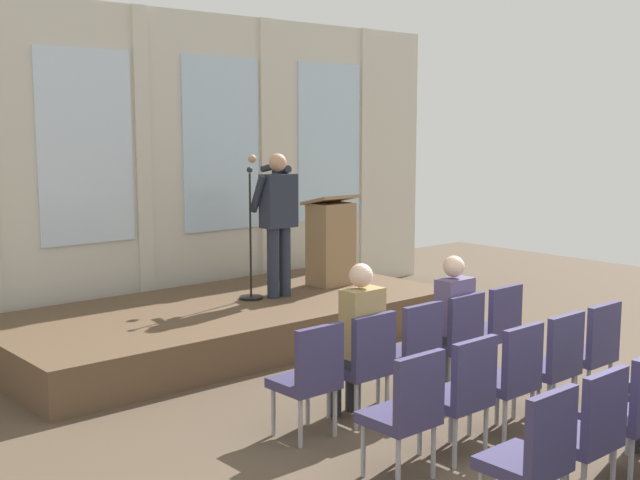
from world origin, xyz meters
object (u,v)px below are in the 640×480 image
(chair_r0_c4, at_px, (495,326))
(audience_r0_c3, at_px, (450,315))
(speaker, at_px, (278,214))
(mic_stand, at_px, (251,271))
(chair_r0_c3, at_px, (456,336))
(chair_r1_c1, at_px, (462,390))
(chair_r0_c0, at_px, (310,374))
(chair_r1_c0, at_px, (407,408))
(chair_r1_c2, at_px, (510,374))
(chair_r0_c1, at_px, (364,360))
(chair_r0_c2, at_px, (413,347))
(chair_r2_c0, at_px, (534,452))
(chair_r2_c2, at_px, (634,408))
(chair_r1_c3, at_px, (553,360))
(chair_r2_c1, at_px, (588,428))
(chair_r1_c4, at_px, (591,347))
(audience_r0_c1, at_px, (358,333))
(lectern, at_px, (331,242))

(chair_r0_c4, bearing_deg, audience_r0_c3, 172.02)
(speaker, relative_size, mic_stand, 1.10)
(chair_r0_c3, distance_m, chair_r1_c1, 1.58)
(chair_r0_c0, height_order, chair_r1_c0, same)
(audience_r0_c3, xyz_separation_m, chair_r1_c2, (-0.59, -1.12, -0.18))
(chair_r0_c1, height_order, chair_r0_c2, same)
(chair_r2_c0, height_order, chair_r2_c2, same)
(chair_r0_c1, bearing_deg, chair_r2_c2, -74.03)
(chair_r2_c0, bearing_deg, chair_r0_c0, 90.00)
(mic_stand, bearing_deg, chair_r1_c1, -103.69)
(chair_r1_c3, bearing_deg, chair_r2_c1, -138.87)
(speaker, xyz_separation_m, chair_r2_c1, (-1.28, -4.87, -0.90))
(chair_r1_c2, bearing_deg, speaker, 79.92)
(chair_r1_c4, bearing_deg, chair_r2_c2, -138.87)
(speaker, distance_m, chair_r1_c1, 4.14)
(chair_r0_c0, height_order, chair_r0_c3, same)
(chair_r1_c2, bearing_deg, chair_r2_c1, -119.79)
(chair_r0_c0, distance_m, chair_r0_c2, 1.19)
(chair_r1_c1, bearing_deg, chair_r2_c2, -60.21)
(audience_r0_c1, distance_m, chair_r1_c2, 1.28)
(chair_r2_c2, bearing_deg, chair_r0_c1, 105.97)
(chair_r0_c0, bearing_deg, chair_r2_c1, -74.03)
(mic_stand, bearing_deg, chair_r1_c3, -86.69)
(speaker, xyz_separation_m, chair_r0_c1, (-1.28, -2.79, -0.90))
(chair_r1_c3, bearing_deg, speaker, 88.71)
(speaker, height_order, chair_r1_c2, speaker)
(chair_r1_c4, distance_m, chair_r2_c0, 2.59)
(chair_r0_c1, relative_size, chair_r1_c1, 1.00)
(speaker, relative_size, chair_r0_c0, 1.81)
(chair_r0_c2, bearing_deg, chair_r1_c0, -138.87)
(chair_r0_c1, height_order, audience_r0_c1, audience_r0_c1)
(audience_r0_c1, distance_m, chair_r1_c4, 2.12)
(lectern, bearing_deg, chair_r1_c1, -119.52)
(lectern, bearing_deg, chair_r0_c3, -109.95)
(chair_r0_c0, xyz_separation_m, chair_r2_c2, (1.19, -2.08, 0.00))
(chair_r0_c0, relative_size, chair_r1_c3, 1.00)
(chair_r0_c1, distance_m, chair_r2_c2, 2.16)
(audience_r0_c3, bearing_deg, chair_r0_c2, -172.02)
(chair_r1_c0, distance_m, chair_r1_c2, 1.19)
(speaker, height_order, chair_r1_c0, speaker)
(audience_r0_c1, distance_m, chair_r2_c1, 2.17)
(mic_stand, relative_size, chair_r0_c4, 1.65)
(lectern, distance_m, chair_r1_c4, 4.05)
(speaker, bearing_deg, chair_r1_c1, -108.41)
(speaker, bearing_deg, lectern, 9.32)
(chair_r0_c0, height_order, chair_r2_c1, same)
(chair_r0_c0, height_order, chair_r0_c2, same)
(chair_r0_c0, bearing_deg, audience_r0_c3, 2.68)
(audience_r0_c1, xyz_separation_m, chair_r0_c3, (1.19, -0.08, -0.21))
(chair_r1_c1, distance_m, chair_r1_c4, 1.78)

